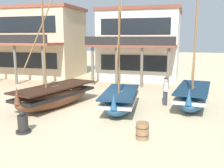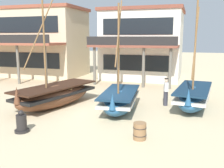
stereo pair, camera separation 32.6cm
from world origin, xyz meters
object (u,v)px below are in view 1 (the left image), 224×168
wooden_barrel (142,131)px  harbor_building_main (140,44)px  fishing_boat_near_left (120,100)px  fishing_boat_far_right (193,96)px  fishing_boat_centre_large (55,95)px  fisherman_by_hull (165,92)px  harbor_building_annex (34,42)px  capstan_winch (23,124)px

wooden_barrel → harbor_building_main: bearing=100.5°
fishing_boat_near_left → fishing_boat_far_right: 4.34m
fishing_boat_centre_large → fisherman_by_hull: size_ratio=4.35×
fishing_boat_centre_large → fishing_boat_far_right: fishing_boat_centre_large is taller
fishing_boat_centre_large → harbor_building_main: 13.29m
fishing_boat_near_left → harbor_building_annex: harbor_building_annex is taller
wooden_barrel → fishing_boat_centre_large: bearing=149.7°
fishing_boat_centre_large → harbor_building_annex: 14.04m
fishing_boat_near_left → wooden_barrel: (1.86, -3.63, -0.29)m
fisherman_by_hull → wooden_barrel: 5.65m
fisherman_by_hull → fishing_boat_far_right: bearing=-3.4°
fishing_boat_far_right → harbor_building_annex: harbor_building_annex is taller
fishing_boat_centre_large → harbor_building_main: bearing=77.6°
wooden_barrel → harbor_building_annex: bearing=134.5°
fishing_boat_far_right → harbor_building_annex: (-16.14, 8.81, 2.87)m
capstan_winch → wooden_barrel: size_ratio=1.40×
fishing_boat_near_left → fisherman_by_hull: 3.05m
fishing_boat_near_left → fishing_boat_centre_large: bearing=-176.4°
fishing_boat_far_right → harbor_building_main: size_ratio=0.68×
fishing_boat_far_right → harbor_building_annex: size_ratio=0.62×
fishing_boat_near_left → capstan_winch: bearing=-126.3°
fishing_boat_near_left → capstan_winch: size_ratio=6.15×
harbor_building_main → fisherman_by_hull: bearing=-71.9°
harbor_building_main → harbor_building_annex: 11.26m
fisherman_by_hull → harbor_building_main: 11.32m
fishing_boat_centre_large → harbor_building_annex: size_ratio=0.73×
fishing_boat_centre_large → capstan_winch: fishing_boat_centre_large is taller
fisherman_by_hull → harbor_building_main: bearing=108.1°
harbor_building_annex → capstan_winch: bearing=-59.1°
fishing_boat_centre_large → fishing_boat_far_right: size_ratio=1.18×
fisherman_by_hull → wooden_barrel: (-0.45, -5.61, -0.48)m
harbor_building_main → fishing_boat_near_left: bearing=-84.9°
fishing_boat_centre_large → wooden_barrel: 6.70m
wooden_barrel → capstan_winch: bearing=-171.7°
harbor_building_annex → fisherman_by_hull: bearing=-30.9°
fishing_boat_far_right → capstan_winch: 9.48m
fishing_boat_centre_large → wooden_barrel: size_ratio=10.46×
harbor_building_main → harbor_building_annex: (-11.12, -1.76, 0.16)m
capstan_winch → wooden_barrel: 5.13m
fishing_boat_near_left → fisherman_by_hull: bearing=40.6°
fishing_boat_near_left → capstan_winch: 5.43m
capstan_winch → fishing_boat_far_right: bearing=41.3°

